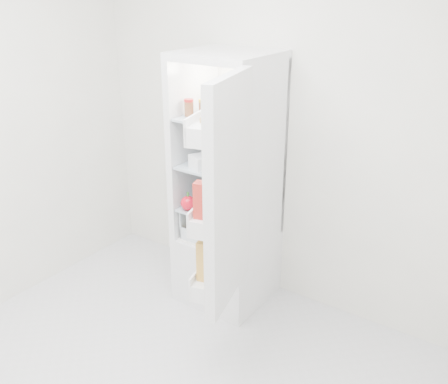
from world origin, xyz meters
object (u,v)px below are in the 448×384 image
Objects in this scene: mushroom_bowl at (210,194)px; fridge_door at (224,199)px; refrigerator at (231,212)px; red_cabbage at (236,196)px.

mushroom_bowl is 0.87m from fridge_door.
refrigerator is 12.79× the size of mushroom_bowl.
mushroom_bowl is (-0.24, 0.02, -0.05)m from red_cabbage.
refrigerator is 0.19m from red_cabbage.
refrigerator is at bearing 16.24° from fridge_door.
refrigerator reaches higher than fridge_door.
refrigerator reaches higher than mushroom_bowl.
mushroom_bowl is at bearing -170.03° from refrigerator.
refrigerator is at bearing 145.04° from red_cabbage.
refrigerator is at bearing 9.97° from mushroom_bowl.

